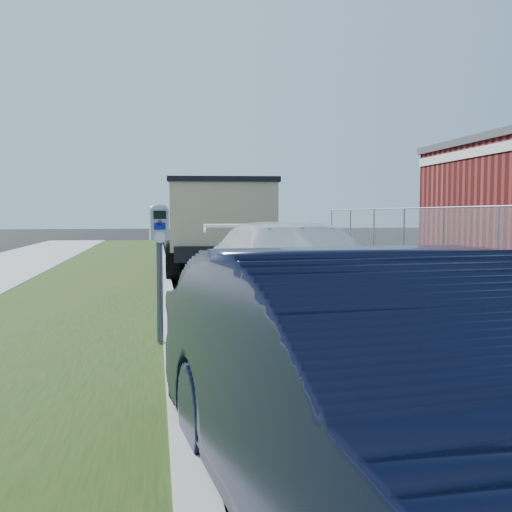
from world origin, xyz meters
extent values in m
plane|color=black|center=(0.00, 0.00, 0.00)|extent=(120.00, 120.00, 0.00)
cube|color=gray|center=(-2.60, 2.00, 0.07)|extent=(0.25, 50.00, 0.15)
cube|color=#1B350E|center=(-4.20, 2.00, 0.07)|extent=(3.00, 50.00, 0.13)
plane|color=slate|center=(6.00, 7.00, 0.90)|extent=(0.00, 30.00, 30.00)
cylinder|color=#999EA7|center=(6.00, 7.00, 1.80)|extent=(0.04, 30.00, 0.04)
cylinder|color=#999EA7|center=(6.00, 7.00, 0.90)|extent=(0.06, 0.06, 1.80)
cylinder|color=#999EA7|center=(6.00, 10.00, 0.90)|extent=(0.06, 0.06, 1.80)
cylinder|color=#999EA7|center=(6.00, 13.00, 0.90)|extent=(0.06, 0.06, 1.80)
cylinder|color=#999EA7|center=(6.00, 16.00, 0.90)|extent=(0.06, 0.06, 1.80)
cylinder|color=#999EA7|center=(6.00, 19.00, 0.90)|extent=(0.06, 0.06, 1.80)
cylinder|color=#999EA7|center=(6.00, 22.00, 0.90)|extent=(0.06, 0.06, 1.80)
cylinder|color=#3F4247|center=(-2.76, -0.55, 0.71)|extent=(0.08, 0.08, 1.13)
cube|color=gray|center=(-2.76, -0.55, 1.47)|extent=(0.22, 0.16, 0.34)
ellipsoid|color=gray|center=(-2.76, -0.55, 1.64)|extent=(0.23, 0.16, 0.13)
cube|color=black|center=(-2.75, -0.62, 1.58)|extent=(0.14, 0.03, 0.09)
cube|color=navy|center=(-2.75, -0.62, 1.46)|extent=(0.12, 0.02, 0.08)
cylinder|color=silver|center=(-2.75, -0.62, 1.33)|extent=(0.12, 0.02, 0.12)
cube|color=#3F4247|center=(-2.75, -0.62, 1.49)|extent=(0.05, 0.01, 0.06)
imported|color=silver|center=(-0.93, 0.58, 0.74)|extent=(2.43, 5.24, 1.48)
imported|color=black|center=(-1.71, -4.73, 0.70)|extent=(2.07, 4.44, 1.41)
cube|color=black|center=(-1.03, 8.60, 0.72)|extent=(2.78, 6.53, 0.35)
cube|color=tan|center=(-0.81, 10.88, 1.54)|extent=(2.49, 2.00, 1.99)
cube|color=black|center=(-0.81, 10.88, 1.94)|extent=(2.53, 2.03, 0.60)
cube|color=tan|center=(-1.11, 7.81, 1.54)|extent=(2.77, 4.38, 1.59)
cube|color=black|center=(-1.11, 7.81, 2.36)|extent=(2.88, 4.49, 0.12)
cube|color=black|center=(-0.72, 11.81, 0.65)|extent=(2.39, 0.38, 0.30)
cylinder|color=black|center=(-1.96, 10.89, 0.50)|extent=(0.41, 1.02, 0.99)
cylinder|color=black|center=(0.31, 10.67, 0.50)|extent=(0.41, 1.02, 0.99)
cylinder|color=black|center=(-2.22, 8.22, 0.50)|extent=(0.41, 1.02, 0.99)
cylinder|color=black|center=(0.06, 8.00, 0.50)|extent=(0.41, 1.02, 0.99)
cylinder|color=black|center=(-2.39, 6.44, 0.50)|extent=(0.41, 1.02, 0.99)
cylinder|color=black|center=(-0.12, 6.22, 0.50)|extent=(0.41, 1.02, 0.99)
camera|label=1|loc=(-2.79, -7.31, 1.59)|focal=42.00mm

